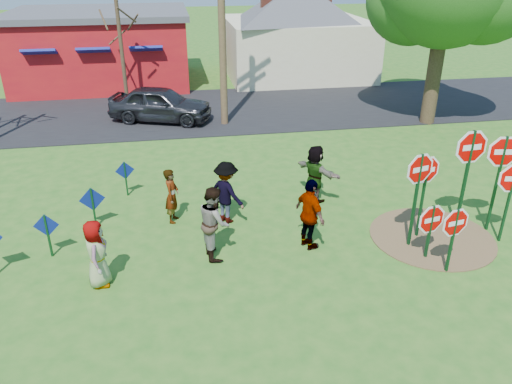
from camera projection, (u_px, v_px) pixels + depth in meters
ground at (256, 233)px, 13.29m from camera, size 120.00×120.00×0.00m
road at (215, 110)px, 23.47m from camera, size 120.00×7.50×0.04m
dirt_patch at (432, 237)px, 13.09m from camera, size 3.20×3.20×0.03m
red_building at (103, 47)px, 27.53m from camera, size 9.40×7.69×3.90m
cream_house at (297, 24)px, 28.80m from camera, size 9.40×9.40×6.50m
stop_sign_a at (455, 227)px, 11.18m from camera, size 0.92×0.19×1.78m
stop_sign_b at (426, 177)px, 12.40m from camera, size 0.96×0.19×2.39m
stop_sign_c at (469, 158)px, 12.66m from camera, size 1.20×0.11×2.93m
stop_sign_d at (502, 160)px, 12.59m from camera, size 1.11×0.21×2.80m
stop_sign_e at (431, 222)px, 11.80m from camera, size 0.98×0.22×1.56m
stop_sign_f at (512, 184)px, 12.24m from camera, size 1.01×0.21×2.29m
stop_sign_g at (418, 179)px, 11.93m from camera, size 1.01×0.29×2.64m
blue_diamond_b at (47, 231)px, 11.98m from camera, size 0.60×0.06×1.16m
blue_diamond_c at (93, 203)px, 13.29m from camera, size 0.67×0.13×1.17m
blue_diamond_d at (125, 175)px, 15.04m from camera, size 0.56×0.14×1.12m
person_a at (97, 254)px, 10.92m from camera, size 0.54×0.80×1.60m
person_b at (172, 196)px, 13.56m from camera, size 0.51×0.64×1.55m
person_c at (214, 222)px, 11.96m from camera, size 0.79×0.97×1.83m
person_d at (226, 193)px, 13.49m from camera, size 1.23×1.30×1.77m
person_e at (310, 215)px, 12.26m from camera, size 0.80×1.18×1.87m
person_f at (315, 173)px, 14.69m from camera, size 1.28×1.64×1.73m
suv at (160, 104)px, 21.61m from camera, size 4.73×3.15×1.50m
utility_pole at (221, 0)px, 19.40m from camera, size 2.26×0.91×9.60m
bare_tree_east at (120, 37)px, 22.71m from camera, size 1.80×1.80×4.99m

